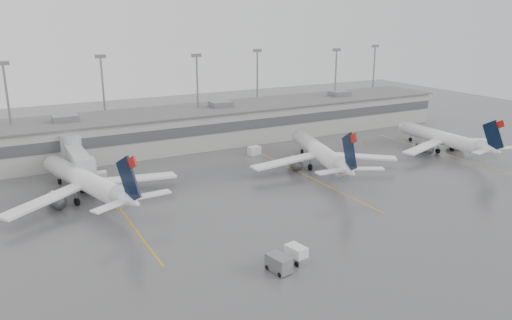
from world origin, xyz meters
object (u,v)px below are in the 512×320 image
jet_mid_left (87,181)px  jet_mid_right (321,152)px  baggage_tug (296,255)px  jet_far_right (444,138)px

jet_mid_left → jet_mid_right: 43.67m
baggage_tug → jet_far_right: bearing=15.5°
jet_mid_left → jet_mid_right: size_ratio=1.01×
jet_mid_left → jet_mid_right: bearing=-19.8°
jet_mid_right → jet_far_right: (31.27, -2.72, -0.27)m
jet_mid_left → baggage_tug: 38.37m
jet_mid_left → baggage_tug: size_ratio=9.55×
jet_mid_left → jet_mid_right: (43.54, -3.46, -0.02)m
jet_mid_right → baggage_tug: bearing=-114.6°
jet_mid_right → jet_far_right: size_ratio=1.06×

